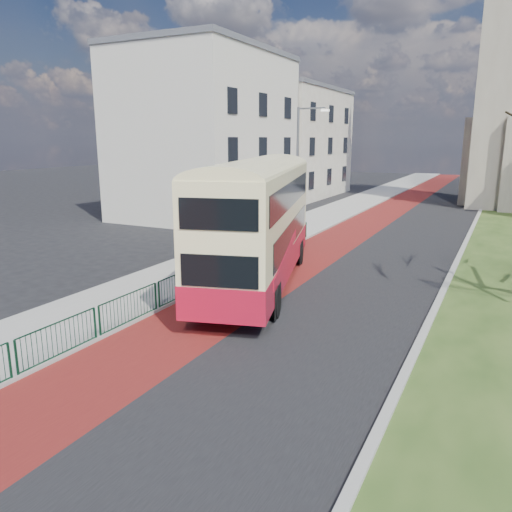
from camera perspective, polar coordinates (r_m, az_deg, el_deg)
The scene contains 11 objects.
ground at distance 16.42m, azimuth -4.81°, elevation -8.82°, with size 160.00×160.00×0.00m, color black.
road_carriageway at distance 34.13m, azimuth 15.27°, elevation 2.43°, with size 9.00×120.00×0.01m, color black.
bus_lane at distance 34.74m, azimuth 10.91°, elevation 2.85°, with size 3.40×120.00×0.01m, color #591414.
pavement_west at distance 35.93m, azimuth 5.08°, elevation 3.47°, with size 4.00×120.00×0.12m, color gray.
kerb_west at distance 35.25m, azimuth 8.11°, elevation 3.21°, with size 0.25×120.00×0.13m, color #999993.
kerb_east at distance 35.50m, azimuth 23.23°, elevation 2.32°, with size 0.25×80.00×0.13m, color #999993.
pedestrian_railing at distance 20.94m, azimuth -6.02°, elevation -2.33°, with size 0.07×24.00×1.12m.
street_block_near at distance 41.29m, azimuth -5.66°, elevation 13.73°, with size 10.30×14.30×13.00m.
street_block_far at distance 55.49m, azimuth 3.44°, elevation 12.87°, with size 10.30×16.30×11.50m.
streetlamp at distance 33.35m, azimuth 5.00°, elevation 10.55°, with size 2.13×0.18×8.00m.
bus at distance 20.82m, azimuth 0.22°, elevation 4.37°, with size 6.07×12.62×5.15m.
Camera 1 is at (8.04, -12.92, 6.18)m, focal length 35.00 mm.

